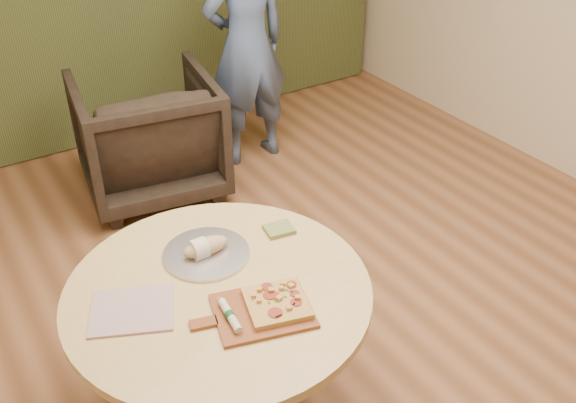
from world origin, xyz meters
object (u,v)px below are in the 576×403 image
at_px(pedestal_table, 220,315).
at_px(bread_roll, 204,247).
at_px(person_standing, 247,45).
at_px(pizza_paddle, 260,311).
at_px(armchair, 148,130).
at_px(cutlery_roll, 230,315).
at_px(serving_tray, 206,254).
at_px(flatbread_pizza, 277,302).

relative_size(pedestal_table, bread_roll, 6.15).
bearing_deg(person_standing, bread_roll, 55.07).
bearing_deg(person_standing, pedestal_table, 56.95).
xyz_separation_m(pizza_paddle, armchair, (0.41, 2.17, -0.31)).
bearing_deg(person_standing, pizza_paddle, 60.72).
relative_size(cutlery_roll, armchair, 0.22).
distance_m(pedestal_table, serving_tray, 0.26).
relative_size(pedestal_table, pizza_paddle, 2.51).
distance_m(pedestal_table, cutlery_roll, 0.26).
relative_size(flatbread_pizza, person_standing, 0.16).
distance_m(flatbread_pizza, bread_roll, 0.43).
relative_size(flatbread_pizza, cutlery_roll, 1.36).
bearing_deg(bread_roll, flatbread_pizza, -78.50).
bearing_deg(cutlery_roll, pizza_paddle, -3.09).
bearing_deg(pedestal_table, serving_tray, 75.22).
bearing_deg(flatbread_pizza, pizza_paddle, 170.68).
xyz_separation_m(cutlery_roll, serving_tray, (0.10, 0.39, -0.02)).
relative_size(pedestal_table, cutlery_roll, 5.96).
height_order(pizza_paddle, cutlery_roll, cutlery_roll).
bearing_deg(bread_roll, person_standing, 55.93).
bearing_deg(armchair, pedestal_table, 85.48).
distance_m(cutlery_roll, serving_tray, 0.41).
height_order(pedestal_table, armchair, armchair).
height_order(flatbread_pizza, armchair, armchair).
height_order(serving_tray, armchair, armchair).
bearing_deg(armchair, cutlery_roll, 85.45).
bearing_deg(person_standing, cutlery_roll, 58.30).
bearing_deg(serving_tray, pedestal_table, -104.78).
bearing_deg(pedestal_table, bread_roll, 77.55).
height_order(pedestal_table, cutlery_roll, cutlery_roll).
bearing_deg(armchair, flatbread_pizza, 90.15).
bearing_deg(bread_roll, cutlery_roll, -103.18).
relative_size(serving_tray, person_standing, 0.21).
distance_m(cutlery_roll, person_standing, 2.57).
bearing_deg(bread_roll, pedestal_table, -102.45).
bearing_deg(pizza_paddle, cutlery_roll, -174.49).
xyz_separation_m(serving_tray, armchair, (0.42, 1.76, -0.31)).
distance_m(serving_tray, armchair, 1.83).
distance_m(bread_roll, person_standing, 2.19).
distance_m(pizza_paddle, bread_roll, 0.42).
xyz_separation_m(pedestal_table, person_standing, (1.27, 2.02, 0.26)).
xyz_separation_m(flatbread_pizza, armchair, (0.34, 2.18, -0.33)).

